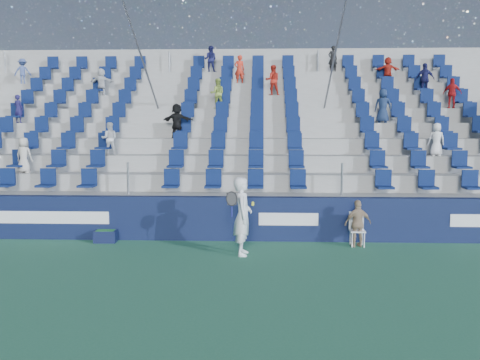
# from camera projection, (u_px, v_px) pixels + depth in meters

# --- Properties ---
(ground) EXTENTS (70.00, 70.00, 0.00)m
(ground) POSITION_uv_depth(u_px,v_px,m) (225.00, 272.00, 11.55)
(ground) COLOR #317351
(ground) RESTS_ON ground
(sponsor_wall) EXTENTS (24.00, 0.32, 1.20)m
(sponsor_wall) POSITION_uv_depth(u_px,v_px,m) (233.00, 219.00, 14.61)
(sponsor_wall) COLOR #10183B
(sponsor_wall) RESTS_ON ground
(grandstand) EXTENTS (24.00, 8.17, 6.63)m
(grandstand) POSITION_uv_depth(u_px,v_px,m) (241.00, 152.00, 19.51)
(grandstand) COLOR #A4A49F
(grandstand) RESTS_ON ground
(tennis_player) EXTENTS (0.69, 0.70, 1.91)m
(tennis_player) POSITION_uv_depth(u_px,v_px,m) (243.00, 216.00, 12.95)
(tennis_player) COLOR white
(tennis_player) RESTS_ON ground
(line_judge_chair) EXTENTS (0.39, 0.40, 0.88)m
(line_judge_chair) POSITION_uv_depth(u_px,v_px,m) (357.00, 227.00, 13.99)
(line_judge_chair) COLOR white
(line_judge_chair) RESTS_ON ground
(line_judge) EXTENTS (0.77, 0.45, 1.23)m
(line_judge) POSITION_uv_depth(u_px,v_px,m) (358.00, 223.00, 13.83)
(line_judge) COLOR tan
(line_judge) RESTS_ON ground
(ball_bin) EXTENTS (0.60, 0.41, 0.33)m
(ball_bin) POSITION_uv_depth(u_px,v_px,m) (106.00, 236.00, 14.41)
(ball_bin) COLOR #0E1535
(ball_bin) RESTS_ON ground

